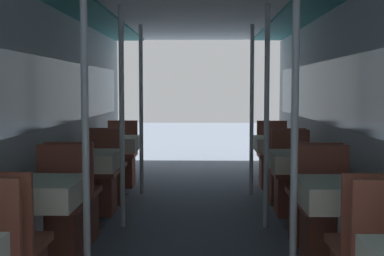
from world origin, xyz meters
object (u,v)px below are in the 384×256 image
dining_table_left_1 (36,197)px  chair_right_far_2 (292,188)px  chair_left_far_3 (121,166)px  dining_table_right_2 (302,165)px  dining_table_right_3 (279,147)px  chair_left_far_1 (58,225)px  support_pole_left_3 (141,110)px  support_pole_right_3 (252,110)px  dining_table_left_3 (114,146)px  support_pole_left_2 (122,117)px  chair_left_near_2 (74,210)px  chair_right_far_1 (326,226)px  chair_right_near_2 (312,211)px  chair_right_far_3 (273,166)px  dining_table_right_1 (345,199)px  chair_right_near_3 (285,179)px  chair_left_far_2 (98,187)px  support_pole_right_1 (295,130)px  dining_table_left_2 (87,164)px  support_pole_left_1 (85,130)px  support_pole_right_2 (267,117)px  chair_left_near_3 (107,179)px

dining_table_left_1 → chair_right_far_2: bearing=45.6°
chair_left_far_3 → dining_table_right_2: 3.06m
dining_table_right_3 → chair_left_far_1: bearing=-128.1°
support_pole_left_3 → support_pole_right_3: size_ratio=1.00×
dining_table_left_3 → dining_table_right_3: bearing=0.0°
support_pole_left_2 → dining_table_right_2: 1.84m
chair_left_near_2 → chair_right_far_1: size_ratio=1.00×
chair_right_near_2 → chair_right_far_3: same height
chair_left_far_1 → dining_table_right_1: (2.13, -0.55, 0.33)m
support_pole_left_3 → chair_right_near_3: bearing=-17.1°
chair_left_far_2 → dining_table_right_1: size_ratio=1.23×
chair_right_far_3 → support_pole_right_1: bearing=84.7°
dining_table_left_2 → support_pole_left_3: 1.73m
dining_table_left_2 → dining_table_right_2: same height
chair_left_far_2 → chair_left_far_3: (0.00, 1.63, 0.00)m
support_pole_left_1 → dining_table_right_3: support_pole_left_1 is taller
chair_right_near_2 → dining_table_left_2: bearing=165.6°
chair_left_far_3 → dining_table_left_2: bearing=90.0°
support_pole_left_1 → chair_left_near_2: 1.39m
chair_left_far_2 → support_pole_left_2: 1.03m
chair_right_near_2 → dining_table_left_3: bearing=134.4°
chair_left_far_1 → chair_right_near_2: size_ratio=1.00×
support_pole_left_1 → chair_right_far_1: (1.78, 0.55, -0.80)m
chair_left_far_1 → support_pole_left_2: size_ratio=0.42×
chair_right_far_1 → support_pole_right_3: (-0.35, 2.71, 0.80)m
dining_table_left_1 → chair_right_near_3: chair_right_near_3 is taller
chair_right_near_2 → chair_right_far_3: 2.72m
chair_right_far_1 → chair_right_near_2: size_ratio=1.00×
chair_right_far_1 → chair_right_near_3: (0.00, 2.17, 0.00)m
support_pole_left_2 → chair_right_far_3: 2.92m
dining_table_left_1 → chair_left_far_2: bearing=90.0°
dining_table_left_2 → chair_right_far_1: 2.41m
dining_table_left_1 → support_pole_right_2: size_ratio=0.34×
support_pole_right_1 → support_pole_left_1: bearing=180.0°
support_pole_right_2 → dining_table_left_3: bearing=137.5°
chair_right_near_2 → chair_left_far_1: bearing=-165.9°
dining_table_left_3 → support_pole_left_3: size_ratio=0.34×
chair_right_far_2 → dining_table_right_3: 1.13m
support_pole_left_3 → dining_table_right_2: (1.78, -1.63, -0.47)m
dining_table_right_1 → chair_right_near_3: chair_right_near_3 is taller
chair_left_far_1 → chair_left_far_2: 1.63m
chair_left_far_3 → dining_table_right_3: bearing=165.6°
chair_left_near_3 → support_pole_right_1: (1.78, -2.71, 0.80)m
chair_left_far_2 → support_pole_right_1: (1.78, -2.17, 0.80)m
chair_right_near_2 → chair_right_far_2: bearing=90.0°
dining_table_left_1 → support_pole_right_1: bearing=0.0°
dining_table_right_1 → support_pole_right_3: size_ratio=0.34×
support_pole_left_2 → chair_right_far_3: bearing=50.7°
support_pole_left_3 → chair_right_far_2: 2.23m
support_pole_right_1 → support_pole_right_3: 3.26m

